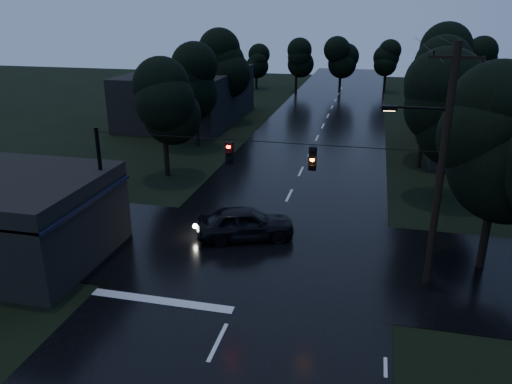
% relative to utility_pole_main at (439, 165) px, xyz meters
% --- Properties ---
extents(main_road, '(12.00, 120.00, 0.02)m').
position_rel_utility_pole_main_xyz_m(main_road, '(-7.41, 19.00, -5.26)').
color(main_road, black).
rests_on(main_road, ground).
extents(cross_street, '(60.00, 9.00, 0.02)m').
position_rel_utility_pole_main_xyz_m(cross_street, '(-7.41, 1.00, -5.26)').
color(cross_street, black).
rests_on(cross_street, ground).
extents(building_far_right, '(10.00, 14.00, 4.40)m').
position_rel_utility_pole_main_xyz_m(building_far_right, '(6.59, 23.00, -3.06)').
color(building_far_right, black).
rests_on(building_far_right, ground).
extents(building_far_left, '(10.00, 16.00, 5.00)m').
position_rel_utility_pole_main_xyz_m(building_far_left, '(-21.41, 29.00, -2.76)').
color(building_far_left, black).
rests_on(building_far_left, ground).
extents(utility_pole_main, '(3.50, 0.30, 10.00)m').
position_rel_utility_pole_main_xyz_m(utility_pole_main, '(0.00, 0.00, 0.00)').
color(utility_pole_main, black).
rests_on(utility_pole_main, ground).
extents(utility_pole_far, '(2.00, 0.30, 7.50)m').
position_rel_utility_pole_main_xyz_m(utility_pole_far, '(0.89, 17.00, -1.38)').
color(utility_pole_far, black).
rests_on(utility_pole_far, ground).
extents(anchor_pole_left, '(0.18, 0.18, 6.00)m').
position_rel_utility_pole_main_xyz_m(anchor_pole_left, '(-14.91, 0.00, -2.26)').
color(anchor_pole_left, black).
rests_on(anchor_pole_left, ground).
extents(span_signals, '(15.00, 0.37, 1.12)m').
position_rel_utility_pole_main_xyz_m(span_signals, '(-6.85, -0.01, -0.01)').
color(span_signals, black).
rests_on(span_signals, ground).
extents(tree_corner_near, '(4.48, 4.48, 9.44)m').
position_rel_utility_pole_main_xyz_m(tree_corner_near, '(2.59, 2.00, 0.74)').
color(tree_corner_near, black).
rests_on(tree_corner_near, ground).
extents(tree_left_a, '(3.92, 3.92, 8.26)m').
position_rel_utility_pole_main_xyz_m(tree_left_a, '(-16.41, 11.00, -0.02)').
color(tree_left_a, black).
rests_on(tree_left_a, ground).
extents(tree_left_b, '(4.20, 4.20, 8.85)m').
position_rel_utility_pole_main_xyz_m(tree_left_b, '(-17.01, 19.00, 0.36)').
color(tree_left_b, black).
rests_on(tree_left_b, ground).
extents(tree_left_c, '(4.48, 4.48, 9.44)m').
position_rel_utility_pole_main_xyz_m(tree_left_c, '(-17.61, 29.00, 0.74)').
color(tree_left_c, black).
rests_on(tree_left_c, ground).
extents(tree_right_a, '(4.20, 4.20, 8.85)m').
position_rel_utility_pole_main_xyz_m(tree_right_a, '(1.59, 11.00, 0.36)').
color(tree_right_a, black).
rests_on(tree_right_a, ground).
extents(tree_right_b, '(4.48, 4.48, 9.44)m').
position_rel_utility_pole_main_xyz_m(tree_right_b, '(2.19, 19.00, 0.74)').
color(tree_right_b, black).
rests_on(tree_right_b, ground).
extents(tree_right_c, '(4.76, 4.76, 10.03)m').
position_rel_utility_pole_main_xyz_m(tree_right_c, '(2.79, 29.00, 1.11)').
color(tree_right_c, black).
rests_on(tree_right_c, ground).
extents(car, '(5.32, 3.58, 1.68)m').
position_rel_utility_pole_main_xyz_m(car, '(-8.57, 2.47, -4.42)').
color(car, black).
rests_on(car, ground).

